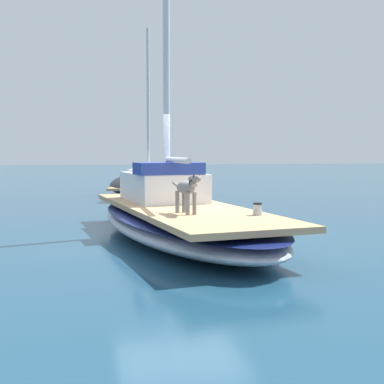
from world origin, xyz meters
The scene contains 7 objects.
ground_plane centered at (0.00, 0.00, 0.00)m, with size 120.00×120.00×0.00m, color navy.
sailboat_main centered at (0.00, 0.00, 0.34)m, with size 3.49×7.51×0.66m.
mast_main centered at (-0.12, 0.77, 4.74)m, with size 0.14×2.27×8.95m.
cabin_house centered at (-0.17, 1.11, 1.01)m, with size 1.69×2.39×0.84m.
dog_grey centered at (-0.15, -1.29, 1.08)m, with size 0.38×0.92×0.70m.
deck_winch centered at (0.96, -1.70, 0.76)m, with size 0.16×0.16×0.21m.
moored_boat_far_astern centered at (0.68, 10.31, 0.50)m, with size 4.19×7.41×6.68m.
Camera 1 is at (-1.92, -9.67, 1.71)m, focal length 47.50 mm.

